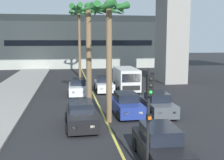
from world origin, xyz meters
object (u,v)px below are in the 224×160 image
Objects in this scene: car_queue_sixth at (158,104)px; palm_tree_mid_median at (109,28)px; car_queue_fourth at (78,87)px; palm_tree_far_median at (88,26)px; delivery_van at (126,78)px; palm_tree_near_median at (79,23)px; car_queue_fifth at (126,105)px; car_queue_third at (81,115)px; car_queue_front at (104,84)px; traffic_light_median_near at (149,109)px; car_queue_second at (160,145)px.

car_queue_sixth is 0.54× the size of palm_tree_mid_median.
palm_tree_far_median is (0.76, -4.12, 5.59)m from car_queue_fourth.
delivery_van is (-0.29, 9.55, 0.57)m from car_queue_sixth.
palm_tree_mid_median is at bearing -80.17° from car_queue_fourth.
car_queue_fifth is at bearing -83.43° from palm_tree_near_median.
delivery_van is (5.19, 11.70, 0.57)m from car_queue_third.
traffic_light_median_near is at bearing -92.12° from car_queue_front.
car_queue_third is at bearing 120.06° from car_queue_second.
traffic_light_median_near is (-0.68, -18.50, 1.99)m from car_queue_front.
palm_tree_far_median is at bearing 122.35° from car_queue_fifth.
car_queue_front is at bearing 87.88° from traffic_light_median_near.
car_queue_front and car_queue_fifth have the same top height.
delivery_van is 12.33m from palm_tree_mid_median.
car_queue_sixth is (5.29, -8.10, 0.00)m from car_queue_fourth.
traffic_light_median_near is 0.52× the size of palm_tree_far_median.
palm_tree_near_median is (0.92, 23.00, 6.76)m from car_queue_third.
palm_tree_near_median is at bearing 102.35° from car_queue_sixth.
palm_tree_near_median is at bearing 99.86° from car_queue_front.
car_queue_fourth is (-2.70, -1.42, 0.00)m from car_queue_front.
car_queue_front is 13.35m from palm_tree_near_median.
palm_tree_near_median is 22.26m from palm_tree_mid_median.
palm_tree_far_median is at bearing 99.37° from palm_tree_mid_median.
palm_tree_far_median is (-4.24, -5.58, 5.02)m from delivery_van.
car_queue_sixth is 0.44× the size of palm_tree_near_median.
car_queue_fourth is 5.24m from delivery_van.
palm_tree_mid_median is at bearing -80.63° from palm_tree_far_median.
traffic_light_median_near reaches higher than delivery_van.
car_queue_sixth is 0.78× the size of delivery_van.
car_queue_second is (0.27, -17.11, 0.00)m from car_queue_front.
car_queue_third is 5.89m from car_queue_sixth.
car_queue_sixth is at bearing -77.65° from palm_tree_near_median.
car_queue_front is 1.00× the size of car_queue_sixth.
car_queue_fourth is 0.51× the size of palm_tree_far_median.
car_queue_front is 9.87m from car_queue_sixth.
car_queue_sixth is at bearing 20.11° from palm_tree_mid_median.
palm_tree_near_median is at bearing 87.72° from car_queue_third.
car_queue_fifth is 0.44× the size of palm_tree_near_median.
traffic_light_median_near reaches higher than car_queue_sixth.
palm_tree_near_median reaches higher than traffic_light_median_near.
car_queue_third is 1.00× the size of car_queue_fourth.
palm_tree_near_median reaches higher than delivery_van.
car_queue_fifth is at bearing 83.33° from traffic_light_median_near.
traffic_light_median_near is 13.50m from palm_tree_far_median.
car_queue_second is 0.44× the size of palm_tree_near_median.
car_queue_second is 1.00× the size of car_queue_fifth.
delivery_van is 8.62m from palm_tree_far_median.
car_queue_third is 4.08m from car_queue_fifth.
car_queue_fifth is (0.40, -9.23, 0.00)m from car_queue_front.
car_queue_fifth is (3.29, 2.43, 0.00)m from car_queue_third.
palm_tree_far_median reaches higher than traffic_light_median_near.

